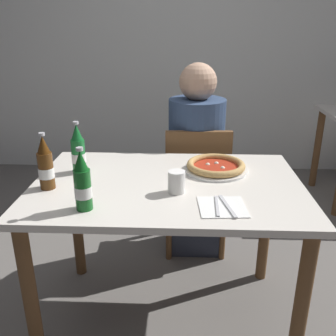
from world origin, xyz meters
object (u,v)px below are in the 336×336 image
object	(u,v)px
pizza_margherita_near	(216,167)
beer_bottle_right	(83,184)
dining_table_main	(168,205)
napkin_with_cutlery	(222,207)
beer_bottle_center	(46,166)
beer_bottle_left	(78,151)
diner_seated	(196,165)
chair_behind_table	(196,184)
paper_cup	(176,182)

from	to	relation	value
pizza_margherita_near	beer_bottle_right	xyz separation A→B (m)	(-0.53, -0.42, 0.08)
dining_table_main	napkin_with_cutlery	xyz separation A→B (m)	(0.22, -0.23, 0.12)
beer_bottle_center	beer_bottle_left	bearing A→B (deg)	65.41
dining_table_main	beer_bottle_right	xyz separation A→B (m)	(-0.31, -0.27, 0.22)
napkin_with_cutlery	diner_seated	bearing A→B (deg)	94.78
chair_behind_table	diner_seated	bearing A→B (deg)	-88.97
beer_bottle_left	beer_bottle_right	bearing A→B (deg)	-72.60
beer_bottle_right	beer_bottle_center	bearing A→B (deg)	138.07
pizza_margherita_near	napkin_with_cutlery	bearing A→B (deg)	-90.52
diner_seated	pizza_margherita_near	bearing A→B (deg)	-81.20
dining_table_main	beer_bottle_right	distance (m)	0.46
beer_bottle_center	beer_bottle_right	xyz separation A→B (m)	(0.21, -0.19, 0.00)
beer_bottle_left	paper_cup	world-z (taller)	beer_bottle_left
beer_bottle_left	napkin_with_cutlery	distance (m)	0.74
dining_table_main	beer_bottle_right	bearing A→B (deg)	-138.89
dining_table_main	napkin_with_cutlery	size ratio (longest dim) A/B	6.25
paper_cup	beer_bottle_left	bearing A→B (deg)	155.51
diner_seated	beer_bottle_center	xyz separation A→B (m)	(-0.66, -0.74, 0.27)
dining_table_main	paper_cup	bearing A→B (deg)	-67.71
dining_table_main	diner_seated	size ratio (longest dim) A/B	0.99
diner_seated	dining_table_main	bearing A→B (deg)	-102.63
napkin_with_cutlery	paper_cup	bearing A→B (deg)	144.05
pizza_margherita_near	dining_table_main	bearing A→B (deg)	-145.55
chair_behind_table	paper_cup	distance (m)	0.79
diner_seated	beer_bottle_right	distance (m)	1.07
napkin_with_cutlery	beer_bottle_right	bearing A→B (deg)	-176.33
pizza_margherita_near	beer_bottle_center	distance (m)	0.78
dining_table_main	beer_bottle_center	bearing A→B (deg)	-170.91
beer_bottle_center	napkin_with_cutlery	bearing A→B (deg)	-11.64
diner_seated	beer_bottle_center	bearing A→B (deg)	-131.65
napkin_with_cutlery	paper_cup	world-z (taller)	paper_cup
chair_behind_table	paper_cup	xyz separation A→B (m)	(-0.11, -0.71, 0.32)
dining_table_main	beer_bottle_left	bearing A→B (deg)	165.44
dining_table_main	beer_bottle_left	distance (m)	0.49
pizza_margherita_near	beer_bottle_center	size ratio (longest dim) A/B	1.23
beer_bottle_left	napkin_with_cutlery	world-z (taller)	beer_bottle_left
chair_behind_table	napkin_with_cutlery	distance (m)	0.89
diner_seated	pizza_margherita_near	world-z (taller)	diner_seated
pizza_margherita_near	paper_cup	distance (m)	0.32
dining_table_main	beer_bottle_center	size ratio (longest dim) A/B	4.86
beer_bottle_right	napkin_with_cutlery	size ratio (longest dim) A/B	1.29
beer_bottle_left	paper_cup	xyz separation A→B (m)	(0.47, -0.21, -0.06)
chair_behind_table	diner_seated	xyz separation A→B (m)	(-0.00, 0.05, 0.10)
beer_bottle_center	pizza_margherita_near	bearing A→B (deg)	17.80
chair_behind_table	paper_cup	world-z (taller)	chair_behind_table
beer_bottle_right	pizza_margherita_near	bearing A→B (deg)	38.43
diner_seated	beer_bottle_right	xyz separation A→B (m)	(-0.45, -0.93, 0.27)
beer_bottle_center	beer_bottle_right	world-z (taller)	same
chair_behind_table	paper_cup	bearing A→B (deg)	78.70
pizza_margherita_near	chair_behind_table	bearing A→B (deg)	99.37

